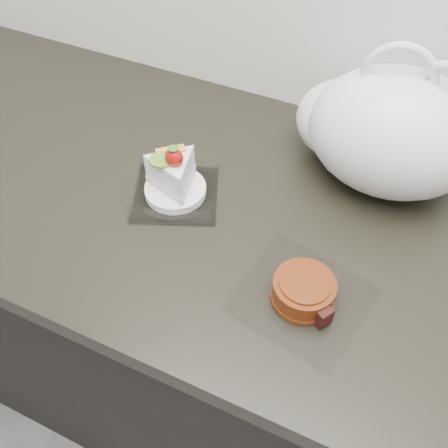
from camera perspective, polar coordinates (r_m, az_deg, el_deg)
The scene contains 4 objects.
counter at distance 1.21m, azimuth 6.17°, elevation -14.06°, with size 2.04×0.64×0.90m.
cake_tray at distance 0.85m, azimuth -5.66°, elevation 4.80°, with size 0.19×0.19×0.11m.
mooncake_wrap at distance 0.73m, azimuth 9.11°, elevation -7.77°, with size 0.21×0.20×0.04m.
plastic_bag at distance 0.88m, azimuth 17.77°, elevation 10.22°, with size 0.33×0.25×0.26m.
Camera 1 is at (0.11, 1.15, 1.52)m, focal length 40.00 mm.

